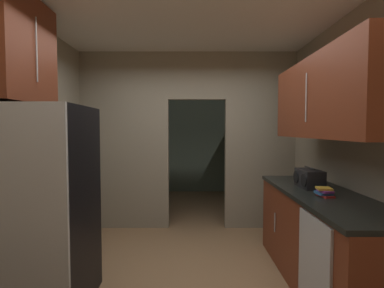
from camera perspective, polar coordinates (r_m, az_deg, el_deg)
ground at (r=3.17m, az=-1.01°, el=-26.24°), size 20.00×20.00×0.00m
kitchen_overhead_slab at (r=3.52m, az=-0.85°, el=23.13°), size 3.73×7.53×0.06m
kitchen_partition at (r=4.54m, az=-0.97°, el=1.73°), size 3.33×0.12×2.73m
adjoining_room_shell at (r=6.40m, az=-0.32°, el=1.25°), size 3.33×2.75×2.73m
refrigerator at (r=2.87m, az=-26.96°, el=-10.95°), size 0.75×0.80×1.74m
lower_cabinet_run at (r=3.24m, az=24.39°, el=-16.82°), size 0.67×2.10×0.93m
dishwasher at (r=2.63m, az=23.04°, el=-22.28°), size 0.02×0.56×0.87m
upper_cabinet_counterside at (r=3.07m, az=24.92°, el=8.29°), size 0.36×1.89×0.77m
upper_cabinet_fridgeside at (r=3.09m, az=-31.08°, el=15.58°), size 0.36×0.83×0.94m
boombox at (r=3.31m, az=22.28°, el=-6.32°), size 0.21×0.36×0.22m
book_stack at (r=2.94m, az=24.82°, el=-8.58°), size 0.14×0.17×0.08m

